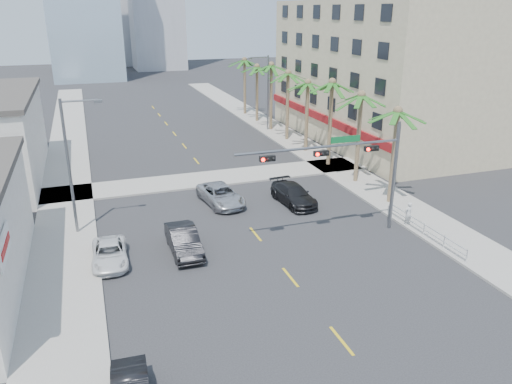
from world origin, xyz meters
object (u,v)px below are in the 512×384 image
car_lane_left (184,241)px  car_lane_right (293,194)px  car_parked_far (110,254)px  pedestrian (408,213)px  car_lane_center (221,195)px  traffic_signal_mast (353,162)px

car_lane_left → car_lane_right: bearing=29.0°
car_parked_far → pedestrian: 19.74m
car_parked_far → car_lane_center: (8.68, 7.06, 0.12)m
car_parked_far → traffic_signal_mast: bearing=-1.5°
car_lane_right → traffic_signal_mast: bearing=-84.0°
car_lane_left → pedestrian: (15.30, -1.20, 0.18)m
traffic_signal_mast → car_lane_center: size_ratio=2.13×
traffic_signal_mast → car_lane_center: 11.28m
car_lane_center → car_lane_right: car_lane_right is taller
traffic_signal_mast → car_lane_right: (-1.22, 6.39, -4.32)m
car_lane_center → car_lane_right: bearing=-26.0°
car_lane_right → pedestrian: pedestrian is taller
car_lane_right → car_parked_far: bearing=-163.9°
car_lane_left → car_lane_center: size_ratio=0.91×
traffic_signal_mast → car_lane_center: bearing=128.7°
car_lane_left → car_parked_far: bearing=179.5°
car_parked_far → car_lane_center: size_ratio=0.83×
car_lane_center → traffic_signal_mast: bearing=-59.1°
car_parked_far → pedestrian: size_ratio=2.67×
traffic_signal_mast → car_lane_left: bearing=174.5°
car_lane_right → car_lane_center: bearing=157.0°
car_lane_center → car_parked_far: bearing=-148.7°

